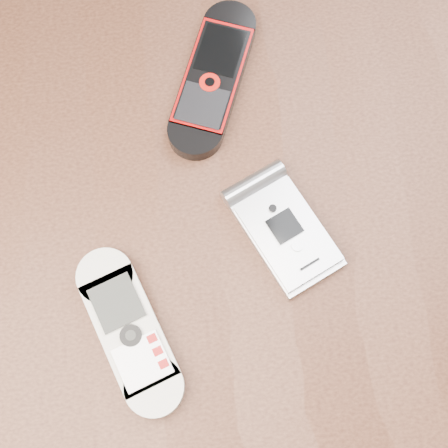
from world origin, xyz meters
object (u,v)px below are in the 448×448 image
(table, at_px, (219,258))
(nokia_black_red, at_px, (213,78))
(nokia_white, at_px, (129,331))
(motorola_razr, at_px, (286,232))

(table, xyz_separation_m, nokia_black_red, (0.01, 0.14, 0.11))
(nokia_white, distance_m, nokia_black_red, 0.24)
(nokia_white, relative_size, nokia_black_red, 0.89)
(table, height_order, nokia_black_red, nokia_black_red)
(nokia_white, height_order, motorola_razr, same)
(motorola_razr, bearing_deg, table, 142.76)
(table, distance_m, motorola_razr, 0.13)
(table, xyz_separation_m, nokia_white, (-0.08, -0.08, 0.11))
(table, relative_size, nokia_black_red, 7.49)
(table, relative_size, motorola_razr, 10.84)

